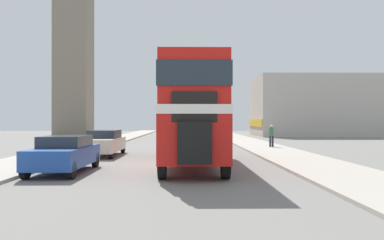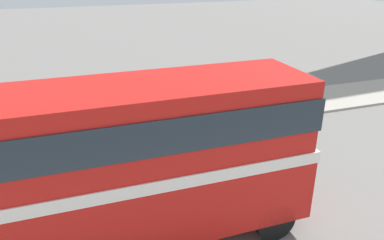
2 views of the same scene
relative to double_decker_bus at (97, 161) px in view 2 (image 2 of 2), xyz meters
name	(u,v)px [view 2 (image 2 of 2)]	position (x,y,z in m)	size (l,w,h in m)	color
ground_plane	(86,225)	(-1.20, -0.47, -2.67)	(120.00, 120.00, 0.00)	slate
sidewalk_left	(73,132)	(-7.95, -0.47, -2.61)	(3.50, 120.00, 0.12)	#A8A093
double_decker_bus	(97,161)	(0.00, 0.00, 0.00)	(2.52, 11.11, 4.48)	red
car_parked_near	(8,155)	(-5.08, -2.75, -1.92)	(1.81, 4.32, 1.45)	#1E479E
car_parked_mid	(195,127)	(-5.08, 4.34, -1.89)	(1.77, 4.65, 1.50)	beige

